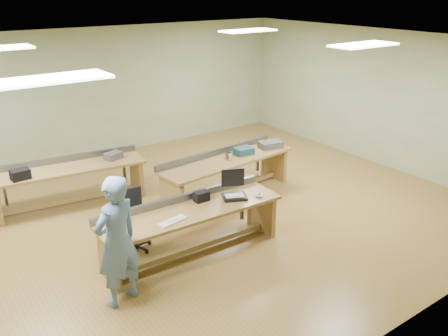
{
  "coord_description": "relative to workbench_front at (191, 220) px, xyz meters",
  "views": [
    {
      "loc": [
        -3.92,
        -6.56,
        3.9
      ],
      "look_at": [
        0.37,
        -0.6,
        1.03
      ],
      "focal_mm": 38.0,
      "sensor_mm": 36.0,
      "label": 1
    }
  ],
  "objects": [
    {
      "name": "person",
      "position": [
        -1.38,
        -0.49,
        0.33
      ],
      "size": [
        0.74,
        0.59,
        1.78
      ],
      "primitive_type": "imported",
      "rotation": [
        0.0,
        0.0,
        3.43
      ],
      "color": "slate",
      "rests_on": "floor"
    },
    {
      "name": "keyboard",
      "position": [
        -0.42,
        -0.21,
        0.21
      ],
      "size": [
        0.46,
        0.22,
        0.03
      ],
      "primitive_type": "cube",
      "rotation": [
        0.0,
        0.0,
        0.18
      ],
      "color": "beige",
      "rests_on": "workbench_front"
    },
    {
      "name": "fluor_panels",
      "position": [
        0.6,
        1.08,
        2.41
      ],
      "size": [
        6.2,
        3.5,
        0.03
      ],
      "color": "white",
      "rests_on": "ceiling"
    },
    {
      "name": "wall_front",
      "position": [
        0.6,
        -2.92,
        0.94
      ],
      "size": [
        10.0,
        0.04,
        3.0
      ],
      "primitive_type": "cube",
      "color": "#9AA87F",
      "rests_on": "floor"
    },
    {
      "name": "ceiling",
      "position": [
        0.6,
        1.08,
        2.44
      ],
      "size": [
        10.0,
        10.0,
        0.0
      ],
      "primitive_type": "plane",
      "color": "silver",
      "rests_on": "wall_back"
    },
    {
      "name": "trackball_mouse",
      "position": [
        1.12,
        -0.27,
        0.22
      ],
      "size": [
        0.14,
        0.16,
        0.06
      ],
      "primitive_type": "ellipsoid",
      "rotation": [
        0.0,
        0.0,
        -0.21
      ],
      "color": "white",
      "rests_on": "workbench_front"
    },
    {
      "name": "workbench_front",
      "position": [
        0.0,
        0.0,
        0.0
      ],
      "size": [
        2.89,
        0.84,
        0.86
      ],
      "rotation": [
        0.0,
        0.0,
        -0.03
      ],
      "color": "olive",
      "rests_on": "floor"
    },
    {
      "name": "workbench_mid",
      "position": [
        1.71,
        1.45,
        -0.0
      ],
      "size": [
        2.91,
        1.04,
        0.86
      ],
      "rotation": [
        0.0,
        0.0,
        0.1
      ],
      "color": "olive",
      "rests_on": "floor"
    },
    {
      "name": "tray_back",
      "position": [
        -0.06,
        2.71,
        0.26
      ],
      "size": [
        0.37,
        0.32,
        0.13
      ],
      "primitive_type": "cube",
      "rotation": [
        0.0,
        0.0,
        0.33
      ],
      "color": "#3E3E41",
      "rests_on": "workbench_back"
    },
    {
      "name": "parts_bin_teal",
      "position": [
        2.16,
        1.47,
        0.26
      ],
      "size": [
        0.37,
        0.29,
        0.12
      ],
      "primitive_type": "cube",
      "rotation": [
        0.0,
        0.0,
        -0.07
      ],
      "color": "#163E49",
      "rests_on": "workbench_mid"
    },
    {
      "name": "storage_box_back",
      "position": [
        -1.76,
        2.69,
        0.28
      ],
      "size": [
        0.32,
        0.24,
        0.18
      ],
      "primitive_type": "cube",
      "rotation": [
        0.0,
        0.0,
        0.07
      ],
      "color": "black",
      "rests_on": "workbench_back"
    },
    {
      "name": "laptop_base",
      "position": [
        0.77,
        -0.08,
        0.21
      ],
      "size": [
        0.46,
        0.43,
        0.04
      ],
      "primitive_type": "cube",
      "rotation": [
        0.0,
        0.0,
        -0.44
      ],
      "color": "black",
      "rests_on": "workbench_front"
    },
    {
      "name": "wall_back",
      "position": [
        0.6,
        5.08,
        0.94
      ],
      "size": [
        10.0,
        0.04,
        3.0
      ],
      "primitive_type": "cube",
      "color": "#9AA87F",
      "rests_on": "floor"
    },
    {
      "name": "mug",
      "position": [
        1.78,
        1.47,
        0.25
      ],
      "size": [
        0.16,
        0.16,
        0.1
      ],
      "primitive_type": "imported",
      "rotation": [
        0.0,
        0.0,
        -0.24
      ],
      "color": "#3E3E41",
      "rests_on": "workbench_mid"
    },
    {
      "name": "wall_right",
      "position": [
        5.6,
        1.08,
        0.94
      ],
      "size": [
        0.04,
        8.0,
        3.0
      ],
      "primitive_type": "cube",
      "color": "#9AA87F",
      "rests_on": "floor"
    },
    {
      "name": "camera_bag",
      "position": [
        0.29,
        0.13,
        0.27
      ],
      "size": [
        0.23,
        0.15,
        0.16
      ],
      "primitive_type": "cube",
      "rotation": [
        0.0,
        0.0,
        -0.02
      ],
      "color": "black",
      "rests_on": "workbench_front"
    },
    {
      "name": "task_chair",
      "position": [
        -0.65,
        0.65,
        -0.21
      ],
      "size": [
        0.56,
        0.56,
        0.95
      ],
      "rotation": [
        0.0,
        0.0,
        -0.1
      ],
      "color": "black",
      "rests_on": "floor"
    },
    {
      "name": "drinks_can",
      "position": [
        1.72,
        1.33,
        0.25
      ],
      "size": [
        0.08,
        0.08,
        0.12
      ],
      "primitive_type": "cylinder",
      "rotation": [
        0.0,
        0.0,
        -0.33
      ],
      "color": "silver",
      "rests_on": "workbench_mid"
    },
    {
      "name": "workbench_back",
      "position": [
        -0.9,
        2.8,
        -0.0
      ],
      "size": [
        2.8,
        1.06,
        0.86
      ],
      "rotation": [
        0.0,
        0.0,
        -0.12
      ],
      "color": "olive",
      "rests_on": "floor"
    },
    {
      "name": "laptop_screen",
      "position": [
        0.83,
        0.05,
        0.48
      ],
      "size": [
        0.34,
        0.17,
        0.29
      ],
      "primitive_type": "cube",
      "rotation": [
        0.0,
        0.0,
        -0.44
      ],
      "color": "black",
      "rests_on": "laptop_base"
    },
    {
      "name": "parts_bin_grey",
      "position": [
        2.85,
        1.46,
        0.26
      ],
      "size": [
        0.51,
        0.37,
        0.13
      ],
      "primitive_type": "cube",
      "rotation": [
        0.0,
        0.0,
        -0.17
      ],
      "color": "#3E3E41",
      "rests_on": "workbench_mid"
    },
    {
      "name": "floor",
      "position": [
        0.6,
        1.08,
        -0.56
      ],
      "size": [
        10.0,
        10.0,
        0.0
      ],
      "primitive_type": "plane",
      "color": "olive",
      "rests_on": "ground"
    }
  ]
}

